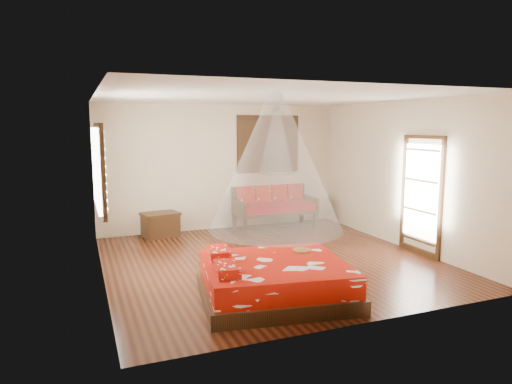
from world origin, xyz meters
TOP-DOWN VIEW (x-y plane):
  - room at (0.00, 0.00)m, footprint 5.54×5.54m
  - bed at (-0.63, -1.60)m, footprint 2.24×2.08m
  - daybed at (1.12, 2.38)m, footprint 1.85×0.82m
  - storage_chest at (-1.46, 2.45)m, footprint 0.84×0.69m
  - shutter_panel at (1.12, 2.72)m, footprint 1.52×0.06m
  - window_left at (-2.71, 0.20)m, footprint 0.10×1.74m
  - glazed_door at (2.72, -0.60)m, footprint 0.08×1.02m
  - wine_tray at (-0.04, -1.27)m, footprint 0.27×0.27m
  - mosquito_net_main at (-0.61, -1.60)m, footprint 1.79×1.79m
  - mosquito_net_daybed at (1.12, 2.25)m, footprint 0.78×0.78m

SIDE VIEW (x-z plane):
  - bed at x=-0.63m, z-range -0.06..0.57m
  - storage_chest at x=-1.46m, z-range 0.00..0.51m
  - daybed at x=1.12m, z-range 0.04..1.00m
  - wine_tray at x=-0.04m, z-range 0.45..0.67m
  - glazed_door at x=2.72m, z-range -0.01..2.15m
  - room at x=0.00m, z-range -0.02..2.82m
  - window_left at x=-2.71m, z-range 1.03..2.37m
  - mosquito_net_main at x=-0.61m, z-range 0.95..2.75m
  - shutter_panel at x=1.12m, z-range 1.24..2.56m
  - mosquito_net_daybed at x=1.12m, z-range 1.25..2.75m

